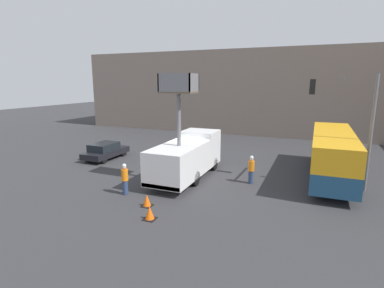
{
  "coord_description": "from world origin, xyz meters",
  "views": [
    {
      "loc": [
        8.26,
        -18.54,
        6.35
      ],
      "look_at": [
        0.51,
        0.09,
        2.17
      ],
      "focal_mm": 28.0,
      "sensor_mm": 36.0,
      "label": 1
    }
  ],
  "objects": [
    {
      "name": "ground_plane",
      "position": [
        0.0,
        0.0,
        0.0
      ],
      "size": [
        120.0,
        120.0,
        0.0
      ],
      "primitive_type": "plane",
      "color": "#333335"
    },
    {
      "name": "building_backdrop_far",
      "position": [
        0.0,
        21.77,
        5.09
      ],
      "size": [
        44.0,
        10.0,
        10.18
      ],
      "color": "gray",
      "rests_on": "ground_plane"
    },
    {
      "name": "traffic_light_pole",
      "position": [
        10.13,
        1.03,
        4.57
      ],
      "size": [
        3.57,
        3.32,
        6.82
      ],
      "color": "slate",
      "rests_on": "ground_plane"
    },
    {
      "name": "parked_car_curbside",
      "position": [
        -7.88,
        1.26,
        0.7
      ],
      "size": [
        1.87,
        4.21,
        1.37
      ],
      "color": "black",
      "rests_on": "ground_plane"
    },
    {
      "name": "city_bus",
      "position": [
        9.44,
        2.96,
        1.83
      ],
      "size": [
        2.51,
        10.79,
        3.08
      ],
      "rotation": [
        0.0,
        0.0,
        1.66
      ],
      "color": "navy",
      "rests_on": "ground_plane"
    },
    {
      "name": "road_worker_near_truck",
      "position": [
        -1.55,
        -4.96,
        0.92
      ],
      "size": [
        0.38,
        0.38,
        1.83
      ],
      "rotation": [
        0.0,
        0.0,
        2.43
      ],
      "color": "navy",
      "rests_on": "ground_plane"
    },
    {
      "name": "traffic_cone_mid_road",
      "position": [
        0.47,
        -5.93,
        0.29
      ],
      "size": [
        0.55,
        0.55,
        0.63
      ],
      "color": "black",
      "rests_on": "ground_plane"
    },
    {
      "name": "utility_truck",
      "position": [
        0.51,
        -0.79,
        1.59
      ],
      "size": [
        2.47,
        7.32,
        6.85
      ],
      "color": "white",
      "rests_on": "ground_plane"
    },
    {
      "name": "road_worker_directing",
      "position": [
        4.73,
        -0.27,
        0.91
      ],
      "size": [
        0.38,
        0.38,
        1.81
      ],
      "rotation": [
        0.0,
        0.0,
        4.8
      ],
      "color": "navy",
      "rests_on": "ground_plane"
    },
    {
      "name": "traffic_cone_near_truck",
      "position": [
        1.38,
        -7.2,
        0.3
      ],
      "size": [
        0.57,
        0.57,
        0.65
      ],
      "color": "black",
      "rests_on": "ground_plane"
    }
  ]
}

